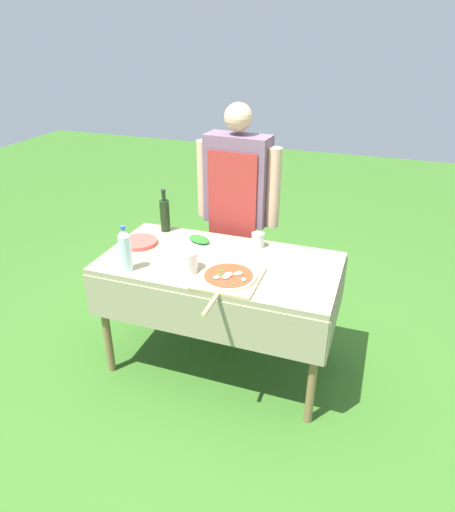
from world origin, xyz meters
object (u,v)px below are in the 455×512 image
oil_bottle (165,215)px  mixing_tub (186,261)px  water_bottle (125,250)px  plate_stack (139,242)px  prep_table (220,275)px  herb_container (199,240)px  person_cook (237,201)px  sauce_jar (258,241)px  pizza_on_peel (228,278)px

oil_bottle → mixing_tub: bearing=-52.2°
water_bottle → plate_stack: water_bottle is taller
prep_table → water_bottle: (-0.47, -0.29, 0.23)m
herb_container → mixing_tub: bearing=-78.4°
prep_table → person_cook: 0.64m
plate_stack → water_bottle: bearing=-71.9°
herb_container → sauce_jar: 0.39m
prep_table → mixing_tub: size_ratio=10.41×
water_bottle → mixing_tub: size_ratio=1.99×
herb_container → pizza_on_peel: bearing=-49.5°
prep_table → person_cook: size_ratio=0.89×
water_bottle → herb_container: water_bottle is taller
person_cook → plate_stack: 0.74m
sauce_jar → prep_table: bearing=-121.0°
oil_bottle → sauce_jar: bearing=-2.4°
plate_stack → sauce_jar: size_ratio=2.61×
mixing_tub → herb_container: bearing=101.6°
prep_table → person_cook: bearing=97.9°
prep_table → oil_bottle: (-0.51, 0.30, 0.22)m
pizza_on_peel → oil_bottle: bearing=140.9°
person_cook → pizza_on_peel: 0.82m
oil_bottle → prep_table: bearing=-30.2°
herb_container → sauce_jar: (0.38, 0.08, 0.02)m
pizza_on_peel → water_bottle: 0.61m
prep_table → herb_container: bearing=138.0°
water_bottle → plate_stack: 0.37m
prep_table → plate_stack: 0.59m
pizza_on_peel → herb_container: size_ratio=2.56×
herb_container → sauce_jar: bearing=11.4°
mixing_tub → sauce_jar: size_ratio=1.54×
plate_stack → pizza_on_peel: bearing=-19.6°
prep_table → water_bottle: bearing=-148.4°
prep_table → water_bottle: size_ratio=5.23×
prep_table → water_bottle: water_bottle is taller
oil_bottle → mixing_tub: size_ratio=2.13×
prep_table → pizza_on_peel: bearing=-58.6°
person_cook → herb_container: person_cook is taller
water_bottle → sauce_jar: 0.85m
oil_bottle → plate_stack: size_ratio=1.25×
pizza_on_peel → water_bottle: (-0.60, -0.08, 0.12)m
oil_bottle → sauce_jar: 0.68m
oil_bottle → mixing_tub: (0.37, -0.48, -0.06)m
plate_stack → sauce_jar: bearing=16.9°
oil_bottle → plate_stack: (-0.07, -0.25, -0.11)m
oil_bottle → plate_stack: oil_bottle is taller
oil_bottle → mixing_tub: oil_bottle is taller
person_cook → herb_container: bearing=74.0°
person_cook → plate_stack: size_ratio=6.85×
person_cook → sauce_jar: person_cook is taller
water_bottle → herb_container: 0.56m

